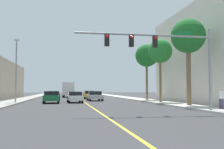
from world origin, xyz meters
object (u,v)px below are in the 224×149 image
object	(u,v)px
pedestrian	(221,98)
delivery_truck	(69,89)
car_black	(54,95)
street_lamp	(16,67)
car_green	(51,97)
car_yellow	(90,95)
traffic_signal_mast	(165,49)
palm_far	(147,56)
palm_mid	(160,52)
car_red	(89,94)
car_silver	(95,96)
car_white	(75,97)
palm_near	(188,37)

from	to	relation	value
pedestrian	delivery_truck	bearing A→B (deg)	-78.92
car_black	delivery_truck	distance (m)	17.00
street_lamp	car_green	world-z (taller)	street_lamp
car_yellow	pedestrian	world-z (taller)	pedestrian
traffic_signal_mast	street_lamp	world-z (taller)	street_lamp
traffic_signal_mast	palm_far	bearing A→B (deg)	76.51
palm_mid	car_yellow	distance (m)	18.75
car_red	delivery_truck	bearing A→B (deg)	128.39
street_lamp	delivery_truck	xyz separation A→B (m)	(6.42, 25.05, -2.63)
car_black	car_green	world-z (taller)	car_green
traffic_signal_mast	palm_mid	xyz separation A→B (m)	(4.23, 12.57, 1.70)
car_green	car_silver	world-z (taller)	car_green
car_silver	pedestrian	xyz separation A→B (m)	(7.61, -19.66, 0.24)
car_white	car_green	distance (m)	2.91
car_black	palm_mid	bearing A→B (deg)	-41.07
street_lamp	car_red	distance (m)	22.96
pedestrian	palm_mid	bearing A→B (deg)	-91.92
car_yellow	car_black	bearing A→B (deg)	-133.06
palm_near	car_black	size ratio (longest dim) A/B	1.97
traffic_signal_mast	car_silver	xyz separation A→B (m)	(-2.78, 20.54, -3.79)
car_white	delivery_truck	size ratio (longest dim) A/B	0.56
street_lamp	car_black	distance (m)	9.81
street_lamp	pedestrian	world-z (taller)	street_lamp
street_lamp	palm_far	xyz separation A→B (m)	(17.25, 4.55, 2.21)
car_red	car_yellow	distance (m)	5.78
car_red	delivery_truck	distance (m)	6.18
traffic_signal_mast	car_black	distance (m)	24.72
car_red	car_silver	world-z (taller)	car_silver
pedestrian	car_black	bearing A→B (deg)	-63.27
car_green	delivery_truck	distance (m)	24.78
palm_mid	delivery_truck	size ratio (longest dim) A/B	0.96
car_white	car_red	distance (m)	19.46
palm_near	pedestrian	xyz separation A→B (m)	(0.17, -5.12, -5.75)
street_lamp	car_black	world-z (taller)	street_lamp
street_lamp	car_silver	xyz separation A→B (m)	(9.88, 5.94, -3.56)
car_green	traffic_signal_mast	bearing A→B (deg)	-62.15
car_white	car_black	bearing A→B (deg)	109.52
car_green	palm_far	bearing A→B (deg)	15.38
car_black	pedestrian	bearing A→B (deg)	-60.96
palm_near	car_red	world-z (taller)	palm_near
palm_near	car_silver	size ratio (longest dim) A/B	2.04
palm_near	car_silver	xyz separation A→B (m)	(-7.44, 14.55, -5.99)
palm_far	car_red	distance (m)	18.15
palm_near	car_red	size ratio (longest dim) A/B	1.85
palm_far	car_silver	bearing A→B (deg)	169.33
car_black	car_white	distance (m)	7.72
car_green	car_yellow	distance (m)	15.27
car_white	delivery_truck	distance (m)	23.98
traffic_signal_mast	palm_mid	distance (m)	13.37
palm_far	car_white	xyz separation A→B (m)	(-10.40, -3.47, -5.77)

